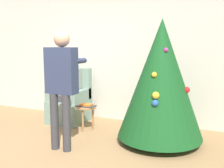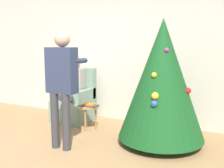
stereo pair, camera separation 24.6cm
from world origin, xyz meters
name	(u,v)px [view 1 (the left image)]	position (x,y,z in m)	size (l,w,h in m)	color
ground_plane	(42,160)	(0.00, 0.00, 0.00)	(14.00, 14.00, 0.00)	#99754C
wall_back	(109,54)	(0.00, 2.23, 1.35)	(8.00, 0.06, 2.70)	beige
christmas_tree	(161,79)	(1.31, 1.27, 1.02)	(1.33, 1.33, 1.94)	brown
armchair	(70,104)	(-0.62, 1.71, 0.36)	(0.69, 0.71, 1.07)	gray
person_seated	(69,88)	(-0.62, 1.67, 0.70)	(0.36, 0.46, 1.27)	#38383D
person_standing	(61,79)	(0.05, 0.44, 1.06)	(0.47, 0.57, 1.74)	#38383D
side_stool	(86,111)	(-0.05, 1.34, 0.36)	(0.35, 0.35, 0.44)	#A37547
laptop	(86,106)	(-0.05, 1.34, 0.45)	(0.34, 0.20, 0.02)	#38383D
book	(86,105)	(-0.05, 1.34, 0.47)	(0.21, 0.15, 0.02)	orange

